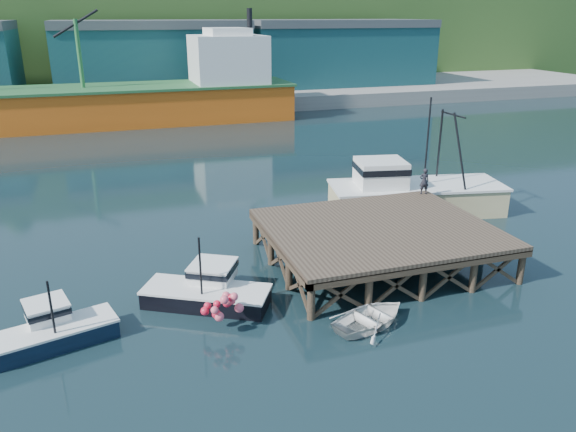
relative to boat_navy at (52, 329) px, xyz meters
name	(u,v)px	position (x,y,z in m)	size (l,w,h in m)	color
ground	(283,275)	(11.14, 3.08, -0.64)	(300.00, 300.00, 0.00)	black
wharf	(380,231)	(16.64, 2.89, 1.30)	(12.00, 10.00, 2.62)	brown
far_quay	(152,92)	(11.14, 73.08, 0.36)	(160.00, 40.00, 2.00)	gray
warehouse_mid	(152,60)	(11.14, 68.08, 5.86)	(28.00, 16.00, 9.00)	#174C4B
warehouse_right	(334,55)	(41.14, 68.08, 5.86)	(30.00, 16.00, 9.00)	#174C4B
cargo_ship	(98,98)	(2.68, 51.08, 2.68)	(55.50, 10.00, 13.75)	orange
hillside	(134,25)	(11.14, 103.08, 10.36)	(220.00, 50.00, 22.00)	#2D511E
boat_navy	(52,329)	(0.00, 0.00, 0.00)	(5.36, 3.44, 3.16)	black
boat_black	(208,290)	(6.85, 1.40, 0.04)	(6.27, 5.39, 3.68)	black
trawler	(413,190)	(22.73, 9.82, 0.99)	(12.39, 6.38, 7.90)	#D1C087
dinghy	(371,317)	(13.29, -2.93, -0.24)	(2.74, 3.84, 0.80)	white
dockworker	(424,181)	(22.04, 7.48, 2.33)	(0.62, 0.40, 1.69)	black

